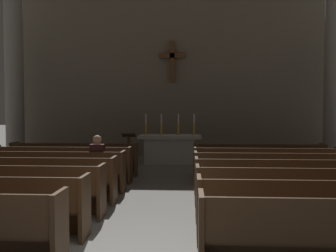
{
  "coord_description": "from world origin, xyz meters",
  "views": [
    {
      "loc": [
        0.7,
        -4.37,
        1.92
      ],
      "look_at": [
        0.0,
        7.75,
        1.37
      ],
      "focal_mm": 40.42,
      "sensor_mm": 36.0,
      "label": 1
    }
  ],
  "objects_px": {
    "pew_right_row_4": "(288,182)",
    "lectern": "(129,151)",
    "candlestick_inner_left": "(161,128)",
    "pew_right_row_3": "(304,194)",
    "column_left_third": "(14,75)",
    "pew_right_row_5": "(275,173)",
    "candlestick_inner_right": "(178,128)",
    "column_right_third": "(334,74)",
    "pew_left_row_6": "(62,164)",
    "altar": "(170,148)",
    "lone_worshipper": "(98,162)",
    "pew_left_row_4": "(27,179)",
    "pew_left_row_5": "(47,171)",
    "pew_right_row_6": "(266,166)",
    "candlestick_outer_right": "(194,128)",
    "candlestick_outer_left": "(146,128)",
    "pew_left_row_7": "(74,159)",
    "pew_left_row_3": "(1,190)",
    "pew_right_row_2": "(326,211)",
    "pew_right_row_7": "(258,160)"
  },
  "relations": [
    {
      "from": "pew_right_row_3",
      "to": "candlestick_inner_left",
      "type": "relative_size",
      "value": 4.92
    },
    {
      "from": "pew_right_row_6",
      "to": "candlestick_inner_left",
      "type": "bearing_deg",
      "value": 128.82
    },
    {
      "from": "pew_left_row_7",
      "to": "pew_right_row_2",
      "type": "distance_m",
      "value": 7.46
    },
    {
      "from": "pew_right_row_6",
      "to": "altar",
      "type": "bearing_deg",
      "value": 125.83
    },
    {
      "from": "pew_right_row_5",
      "to": "pew_right_row_3",
      "type": "bearing_deg",
      "value": -90.0
    },
    {
      "from": "pew_right_row_4",
      "to": "candlestick_inner_right",
      "type": "height_order",
      "value": "candlestick_inner_right"
    },
    {
      "from": "pew_right_row_2",
      "to": "altar",
      "type": "distance_m",
      "value": 8.3
    },
    {
      "from": "pew_right_row_4",
      "to": "candlestick_inner_left",
      "type": "height_order",
      "value": "candlestick_inner_left"
    },
    {
      "from": "candlestick_outer_right",
      "to": "pew_right_row_7",
      "type": "bearing_deg",
      "value": -55.44
    },
    {
      "from": "pew_left_row_6",
      "to": "pew_right_row_6",
      "type": "bearing_deg",
      "value": 0.0
    },
    {
      "from": "pew_right_row_4",
      "to": "column_left_third",
      "type": "xyz_separation_m",
      "value": [
        -8.31,
        5.95,
        2.67
      ]
    },
    {
      "from": "pew_left_row_5",
      "to": "pew_right_row_4",
      "type": "relative_size",
      "value": 1.0
    },
    {
      "from": "pew_right_row_6",
      "to": "candlestick_outer_left",
      "type": "distance_m",
      "value": 5.09
    },
    {
      "from": "candlestick_outer_left",
      "to": "column_right_third",
      "type": "bearing_deg",
      "value": 1.69
    },
    {
      "from": "pew_left_row_5",
      "to": "lectern",
      "type": "bearing_deg",
      "value": 68.73
    },
    {
      "from": "pew_right_row_2",
      "to": "lone_worshipper",
      "type": "height_order",
      "value": "lone_worshipper"
    },
    {
      "from": "pew_right_row_3",
      "to": "lone_worshipper",
      "type": "distance_m",
      "value": 4.59
    },
    {
      "from": "pew_right_row_6",
      "to": "candlestick_outer_left",
      "type": "height_order",
      "value": "candlestick_outer_left"
    },
    {
      "from": "lone_worshipper",
      "to": "pew_right_row_3",
      "type": "bearing_deg",
      "value": -28.04
    },
    {
      "from": "pew_right_row_6",
      "to": "candlestick_outer_right",
      "type": "height_order",
      "value": "candlestick_outer_right"
    },
    {
      "from": "pew_right_row_6",
      "to": "column_right_third",
      "type": "relative_size",
      "value": 0.56
    },
    {
      "from": "pew_left_row_7",
      "to": "lectern",
      "type": "height_order",
      "value": "lectern"
    },
    {
      "from": "pew_right_row_6",
      "to": "lectern",
      "type": "bearing_deg",
      "value": 147.93
    },
    {
      "from": "candlestick_outer_left",
      "to": "pew_left_row_7",
      "type": "bearing_deg",
      "value": -124.56
    },
    {
      "from": "pew_left_row_6",
      "to": "candlestick_inner_left",
      "type": "bearing_deg",
      "value": 57.39
    },
    {
      "from": "pew_left_row_7",
      "to": "pew_right_row_7",
      "type": "relative_size",
      "value": 1.0
    },
    {
      "from": "altar",
      "to": "column_right_third",
      "type": "bearing_deg",
      "value": 1.95
    },
    {
      "from": "pew_right_row_3",
      "to": "column_left_third",
      "type": "xyz_separation_m",
      "value": [
        -8.31,
        7.01,
        2.67
      ]
    },
    {
      "from": "candlestick_outer_right",
      "to": "lone_worshipper",
      "type": "distance_m",
      "value": 5.21
    },
    {
      "from": "pew_right_row_5",
      "to": "candlestick_inner_right",
      "type": "height_order",
      "value": "candlestick_inner_right"
    },
    {
      "from": "pew_right_row_2",
      "to": "altar",
      "type": "relative_size",
      "value": 1.66
    },
    {
      "from": "pew_right_row_2",
      "to": "candlestick_outer_right",
      "type": "relative_size",
      "value": 4.92
    },
    {
      "from": "pew_left_row_7",
      "to": "candlestick_inner_right",
      "type": "xyz_separation_m",
      "value": [
        2.93,
        2.58,
        0.77
      ]
    },
    {
      "from": "candlestick_inner_left",
      "to": "lectern",
      "type": "height_order",
      "value": "candlestick_inner_left"
    },
    {
      "from": "candlestick_inner_right",
      "to": "pew_left_row_5",
      "type": "bearing_deg",
      "value": -121.93
    },
    {
      "from": "pew_right_row_4",
      "to": "lectern",
      "type": "distance_m",
      "value": 6.0
    },
    {
      "from": "column_right_third",
      "to": "candlestick_outer_left",
      "type": "bearing_deg",
      "value": -178.31
    },
    {
      "from": "pew_left_row_3",
      "to": "pew_left_row_7",
      "type": "xyz_separation_m",
      "value": [
        0.0,
        4.23,
        0.0
      ]
    },
    {
      "from": "pew_left_row_5",
      "to": "pew_left_row_6",
      "type": "bearing_deg",
      "value": 90.0
    },
    {
      "from": "pew_right_row_5",
      "to": "candlestick_inner_left",
      "type": "relative_size",
      "value": 4.92
    },
    {
      "from": "lone_worshipper",
      "to": "column_right_third",
      "type": "bearing_deg",
      "value": 34.34
    },
    {
      "from": "pew_right_row_3",
      "to": "column_right_third",
      "type": "xyz_separation_m",
      "value": [
        3.06,
        7.01,
        2.67
      ]
    },
    {
      "from": "pew_left_row_4",
      "to": "pew_left_row_5",
      "type": "bearing_deg",
      "value": 90.0
    },
    {
      "from": "pew_right_row_3",
      "to": "pew_right_row_4",
      "type": "distance_m",
      "value": 1.06
    },
    {
      "from": "pew_left_row_5",
      "to": "pew_right_row_2",
      "type": "relative_size",
      "value": 1.0
    },
    {
      "from": "pew_left_row_6",
      "to": "altar",
      "type": "height_order",
      "value": "altar"
    },
    {
      "from": "lone_worshipper",
      "to": "lectern",
      "type": "bearing_deg",
      "value": 87.46
    },
    {
      "from": "pew_right_row_3",
      "to": "candlestick_outer_left",
      "type": "bearing_deg",
      "value": 117.04
    },
    {
      "from": "pew_left_row_4",
      "to": "pew_left_row_5",
      "type": "height_order",
      "value": "same"
    },
    {
      "from": "candlestick_outer_left",
      "to": "lectern",
      "type": "relative_size",
      "value": 0.64
    }
  ]
}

